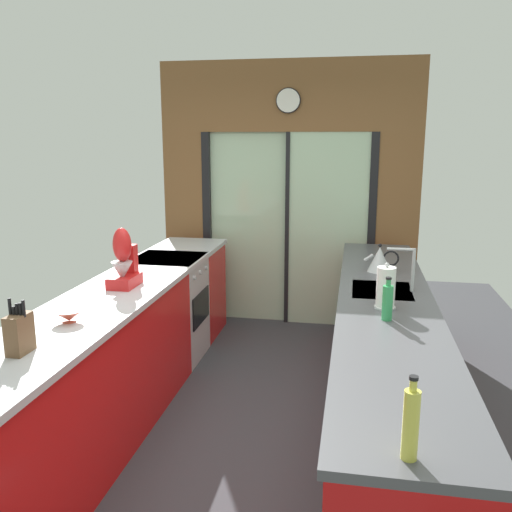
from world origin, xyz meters
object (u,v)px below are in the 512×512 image
(stand_mixer, at_px, (124,264))
(soap_bottle_far, at_px, (387,302))
(knife_block, at_px, (19,333))
(oven_range, at_px, (169,308))
(soap_bottle_near, at_px, (411,423))
(kettle, at_px, (380,259))
(paper_towel_roll, at_px, (386,288))
(mixing_bowl_far, at_px, (69,316))

(stand_mixer, relative_size, soap_bottle_far, 1.65)
(knife_block, bearing_deg, oven_range, 90.49)
(soap_bottle_near, bearing_deg, kettle, 89.95)
(soap_bottle_far, bearing_deg, soap_bottle_near, -90.00)
(oven_range, height_order, soap_bottle_near, soap_bottle_near)
(kettle, xyz_separation_m, soap_bottle_near, (-0.00, -2.56, 0.03))
(oven_range, bearing_deg, paper_towel_roll, -31.79)
(paper_towel_roll, bearing_deg, stand_mixer, 174.27)
(stand_mixer, bearing_deg, soap_bottle_far, -12.72)
(kettle, relative_size, soap_bottle_near, 0.93)
(soap_bottle_near, bearing_deg, paper_towel_roll, 90.00)
(soap_bottle_far, relative_size, paper_towel_roll, 0.88)
(mixing_bowl_far, relative_size, paper_towel_roll, 0.60)
(mixing_bowl_far, distance_m, knife_block, 0.46)
(oven_range, bearing_deg, knife_block, -89.51)
(mixing_bowl_far, bearing_deg, kettle, 40.67)
(oven_range, relative_size, stand_mixer, 2.19)
(oven_range, xyz_separation_m, knife_block, (0.02, -2.16, 0.57))
(oven_range, distance_m, soap_bottle_far, 2.31)
(kettle, xyz_separation_m, soap_bottle_far, (-0.00, -1.17, 0.01))
(knife_block, height_order, soap_bottle_far, knife_block)
(soap_bottle_far, xyz_separation_m, paper_towel_roll, (-0.00, 0.22, 0.02))
(knife_block, bearing_deg, soap_bottle_near, -17.82)
(kettle, xyz_separation_m, paper_towel_roll, (-0.00, -0.94, 0.03))
(paper_towel_roll, bearing_deg, knife_block, -149.58)
(oven_range, distance_m, kettle, 1.89)
(mixing_bowl_far, height_order, kettle, kettle)
(stand_mixer, distance_m, soap_bottle_near, 2.53)
(stand_mixer, distance_m, kettle, 1.94)
(oven_range, height_order, kettle, kettle)
(mixing_bowl_far, bearing_deg, soap_bottle_near, -30.06)
(oven_range, distance_m, paper_towel_roll, 2.20)
(knife_block, xyz_separation_m, paper_towel_roll, (1.78, 1.05, 0.03))
(soap_bottle_far, distance_m, paper_towel_roll, 0.22)
(soap_bottle_near, xyz_separation_m, soap_bottle_far, (0.00, 1.39, -0.02))
(mixing_bowl_far, height_order, paper_towel_roll, paper_towel_roll)
(stand_mixer, height_order, kettle, stand_mixer)
(soap_bottle_far, bearing_deg, knife_block, -155.21)
(paper_towel_roll, bearing_deg, mixing_bowl_far, -161.74)
(oven_range, xyz_separation_m, mixing_bowl_far, (0.02, -1.70, 0.50))
(oven_range, relative_size, kettle, 3.40)
(soap_bottle_near, relative_size, soap_bottle_far, 1.14)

